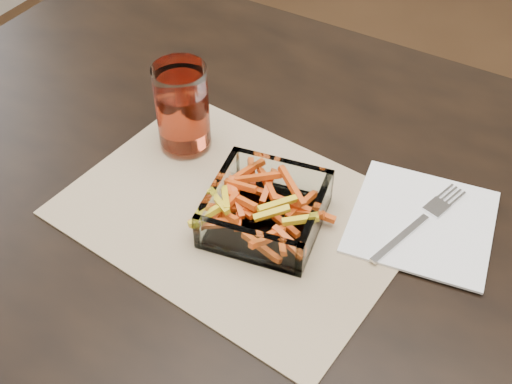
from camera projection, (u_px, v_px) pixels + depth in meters
The scene contains 6 objects.
dining_table at pixel (351, 269), 0.92m from camera, with size 1.60×0.90×0.75m.
placemat at pixel (237, 212), 0.88m from camera, with size 0.45×0.33×0.00m, color tan.
glass_bowl at pixel (266, 211), 0.84m from camera, with size 0.17×0.17×0.06m.
tumbler at pixel (183, 111), 0.93m from camera, with size 0.08×0.08×0.14m.
napkin at pixel (422, 221), 0.86m from camera, with size 0.18×0.18×0.00m, color white.
fork at pixel (421, 220), 0.86m from camera, with size 0.07×0.19×0.00m.
Camera 1 is at (0.17, -0.56, 1.39)m, focal length 45.00 mm.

